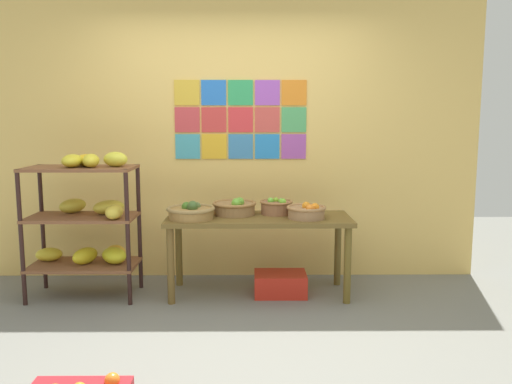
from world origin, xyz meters
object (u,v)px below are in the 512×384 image
at_px(fruit_basket_back_right, 235,207).
at_px(produce_crate_under_table, 280,284).
at_px(fruit_basket_right, 191,212).
at_px(fruit_basket_left, 276,206).
at_px(fruit_basket_back_left, 307,211).
at_px(display_table, 259,227).
at_px(banana_shelf_unit, 89,216).

relative_size(fruit_basket_back_right, produce_crate_under_table, 0.86).
bearing_deg(fruit_basket_right, fruit_basket_left, 16.34).
bearing_deg(fruit_basket_back_left, display_table, 168.79).
relative_size(fruit_basket_back_right, fruit_basket_left, 1.32).
height_order(display_table, produce_crate_under_table, display_table).
xyz_separation_m(fruit_basket_right, fruit_basket_left, (0.73, 0.21, 0.01)).
xyz_separation_m(display_table, fruit_basket_left, (0.16, 0.13, 0.15)).
bearing_deg(display_table, fruit_basket_back_left, -11.21).
xyz_separation_m(banana_shelf_unit, fruit_basket_back_left, (1.84, -0.05, 0.04)).
bearing_deg(fruit_basket_right, display_table, 8.61).
height_order(fruit_basket_back_right, produce_crate_under_table, fruit_basket_back_right).
relative_size(display_table, fruit_basket_back_right, 4.09).
relative_size(fruit_basket_right, fruit_basket_back_right, 1.05).
relative_size(fruit_basket_left, produce_crate_under_table, 0.65).
xyz_separation_m(fruit_basket_back_right, fruit_basket_back_left, (0.61, -0.18, -0.00)).
bearing_deg(fruit_basket_left, fruit_basket_back_left, -40.25).
distance_m(fruit_basket_right, fruit_basket_back_right, 0.41).
height_order(display_table, fruit_basket_left, fruit_basket_left).
distance_m(fruit_basket_back_right, produce_crate_under_table, 0.78).
distance_m(fruit_basket_right, produce_crate_under_table, 1.00).
bearing_deg(produce_crate_under_table, display_table, 171.34).
bearing_deg(produce_crate_under_table, fruit_basket_back_right, 162.26).
bearing_deg(banana_shelf_unit, produce_crate_under_table, 0.20).
height_order(fruit_basket_back_right, fruit_basket_back_left, fruit_basket_back_right).
xyz_separation_m(fruit_basket_back_right, fruit_basket_left, (0.37, 0.03, 0.00)).
distance_m(fruit_basket_back_left, produce_crate_under_table, 0.69).
height_order(display_table, fruit_basket_back_left, fruit_basket_back_left).
height_order(fruit_basket_left, produce_crate_under_table, fruit_basket_left).
height_order(fruit_basket_right, fruit_basket_back_right, fruit_basket_back_right).
bearing_deg(fruit_basket_left, produce_crate_under_table, -79.58).
height_order(fruit_basket_back_left, produce_crate_under_table, fruit_basket_back_left).
distance_m(fruit_basket_right, fruit_basket_left, 0.76).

